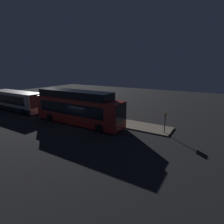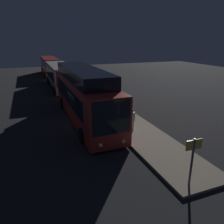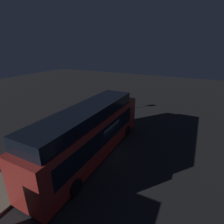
# 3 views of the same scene
# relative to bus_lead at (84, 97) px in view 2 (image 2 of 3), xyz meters

# --- Properties ---
(ground) EXTENTS (80.00, 80.00, 0.00)m
(ground) POSITION_rel_bus_lead_xyz_m (1.03, -0.27, -1.89)
(ground) COLOR #232326
(platform) EXTENTS (20.00, 3.04, 0.13)m
(platform) POSITION_rel_bus_lead_xyz_m (1.03, 2.85, -1.82)
(platform) COLOR gray
(platform) RESTS_ON ground
(bus_lead) EXTENTS (12.46, 2.86, 4.17)m
(bus_lead) POSITION_rel_bus_lead_xyz_m (0.00, 0.00, 0.00)
(bus_lead) COLOR maroon
(bus_lead) RESTS_ON ground
(bus_second) EXTENTS (10.80, 2.89, 3.12)m
(bus_second) POSITION_rel_bus_lead_xyz_m (-13.25, -0.00, -0.34)
(bus_second) COLOR #B2ADA8
(bus_second) RESTS_ON ground
(bus_third) EXTENTS (10.50, 2.78, 3.09)m
(bus_third) POSITION_rel_bus_lead_xyz_m (-25.95, 0.00, -0.36)
(bus_third) COLOR maroon
(bus_third) RESTS_ON ground
(passenger_boarding) EXTENTS (0.60, 0.44, 1.61)m
(passenger_boarding) POSITION_rel_bus_lead_xyz_m (3.97, 2.42, -0.90)
(passenger_boarding) COLOR silver
(passenger_boarding) RESTS_ON platform
(passenger_waiting) EXTENTS (0.50, 0.58, 1.65)m
(passenger_waiting) POSITION_rel_bus_lead_xyz_m (0.67, 2.90, -0.86)
(passenger_waiting) COLOR #4C476B
(passenger_waiting) RESTS_ON platform
(suitcase) EXTENTS (0.45, 0.26, 0.92)m
(suitcase) POSITION_rel_bus_lead_xyz_m (3.92, 1.88, -1.41)
(suitcase) COLOR beige
(suitcase) RESTS_ON platform
(sign_post) EXTENTS (0.10, 0.82, 2.24)m
(sign_post) POSITION_rel_bus_lead_xyz_m (10.42, 2.13, -0.30)
(sign_post) COLOR #4C4C51
(sign_post) RESTS_ON platform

